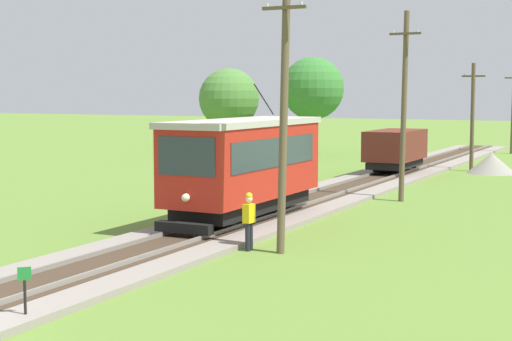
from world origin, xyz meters
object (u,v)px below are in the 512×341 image
(tree_right_far, at_px, (229,99))
(freight_car, at_px, (395,149))
(second_worker, at_px, (212,186))
(trackside_signal_marker, at_px, (25,291))
(tree_right_near, at_px, (313,88))
(track_worker, at_px, (249,219))
(utility_pole_far, at_px, (472,116))
(utility_pole_near_tram, at_px, (284,112))
(utility_pole_mid, at_px, (404,104))
(red_tram, at_px, (244,164))
(gravel_pile, at_px, (492,163))

(tree_right_far, bearing_deg, freight_car, -33.46)
(second_worker, xyz_separation_m, tree_right_far, (-14.49, 27.94, 3.34))
(freight_car, height_order, tree_right_far, tree_right_far)
(trackside_signal_marker, xyz_separation_m, tree_right_near, (-11.71, 43.66, 4.45))
(tree_right_near, bearing_deg, track_worker, -70.36)
(freight_car, relative_size, track_worker, 2.91)
(track_worker, relative_size, tree_right_far, 0.26)
(utility_pole_far, bearing_deg, second_worker, -106.00)
(utility_pole_near_tram, distance_m, utility_pole_far, 27.56)
(utility_pole_far, xyz_separation_m, tree_right_far, (-20.58, 6.73, 0.94))
(tree_right_far, bearing_deg, trackside_signal_marker, -66.51)
(utility_pole_mid, distance_m, utility_pole_far, 14.91)
(trackside_signal_marker, height_order, tree_right_near, tree_right_near)
(trackside_signal_marker, distance_m, tree_right_near, 45.42)
(utility_pole_near_tram, distance_m, second_worker, 9.36)
(track_worker, bearing_deg, red_tram, -54.81)
(utility_pole_near_tram, xyz_separation_m, gravel_pile, (1.37, 26.65, -3.62))
(track_worker, height_order, tree_right_near, tree_right_near)
(red_tram, height_order, tree_right_far, tree_right_far)
(red_tram, bearing_deg, tree_right_near, 108.19)
(freight_car, xyz_separation_m, tree_right_far, (-17.17, 11.35, 2.76))
(tree_right_far, bearing_deg, utility_pole_near_tram, -59.02)
(utility_pole_near_tram, relative_size, utility_pole_mid, 0.99)
(red_tram, bearing_deg, utility_pole_mid, 68.53)
(red_tram, relative_size, trackside_signal_marker, 7.24)
(trackside_signal_marker, relative_size, track_worker, 0.66)
(utility_pole_far, distance_m, track_worker, 27.97)
(freight_car, bearing_deg, tree_right_near, 130.75)
(trackside_signal_marker, height_order, second_worker, second_worker)
(freight_car, relative_size, utility_pole_mid, 0.62)
(second_worker, height_order, tree_right_near, tree_right_near)
(tree_right_near, bearing_deg, utility_pole_mid, -58.47)
(tree_right_far, bearing_deg, tree_right_near, 2.50)
(second_worker, bearing_deg, gravel_pile, 114.33)
(utility_pole_far, bearing_deg, gravel_pile, -33.08)
(utility_pole_near_tram, xyz_separation_m, tree_right_far, (-20.58, 34.27, 0.10))
(utility_pole_near_tram, relative_size, tree_right_far, 1.22)
(freight_car, distance_m, utility_pole_near_tram, 23.33)
(tree_right_far, bearing_deg, utility_pole_far, -18.11)
(utility_pole_far, relative_size, second_worker, 3.69)
(utility_pole_far, relative_size, gravel_pile, 2.26)
(second_worker, bearing_deg, red_tram, 3.49)
(utility_pole_far, height_order, tree_right_near, tree_right_near)
(gravel_pile, bearing_deg, utility_pole_near_tram, -92.94)
(freight_car, height_order, utility_pole_near_tram, utility_pole_near_tram)
(freight_car, distance_m, track_worker, 23.36)
(utility_pole_mid, bearing_deg, utility_pole_near_tram, -90.00)
(trackside_signal_marker, distance_m, second_worker, 16.01)
(red_tram, xyz_separation_m, second_worker, (-2.68, 2.33, -1.21))
(freight_car, bearing_deg, gravel_pile, 37.94)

